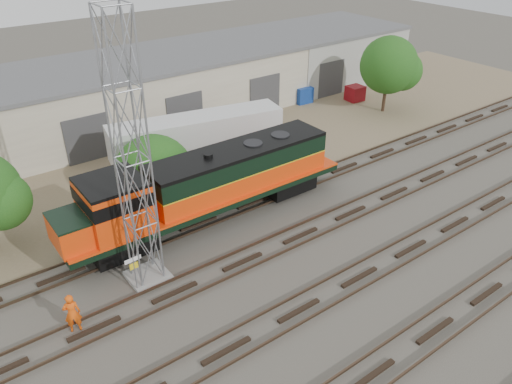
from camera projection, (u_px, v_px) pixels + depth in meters
ground at (319, 249)px, 27.13m from camera, size 140.00×140.00×0.00m
dirt_strip at (183, 153)px, 37.57m from camera, size 80.00×16.00×0.02m
tracks at (359, 277)px, 25.00m from camera, size 80.00×20.40×0.28m
warehouse at (134, 92)px, 41.82m from camera, size 58.40×10.40×5.30m
locomotive at (205, 186)px, 28.34m from camera, size 17.56×3.08×4.22m
signal_tower at (133, 164)px, 21.89m from camera, size 1.94×1.94×13.11m
sign_post at (134, 268)px, 23.50m from camera, size 0.84×0.08×2.05m
worker at (72, 313)px, 21.53m from camera, size 0.83×0.66×1.98m
semi_trailer at (201, 135)px, 34.80m from camera, size 12.36×4.76×3.73m
dumpster_blue at (302, 94)px, 46.94m from camera, size 1.70×1.61×1.50m
dumpster_red at (355, 93)px, 47.38m from camera, size 1.58×1.48×1.40m
tree_mid at (160, 176)px, 30.23m from camera, size 5.09×4.84×4.84m
tree_east at (392, 67)px, 43.21m from camera, size 5.21×4.96×6.70m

